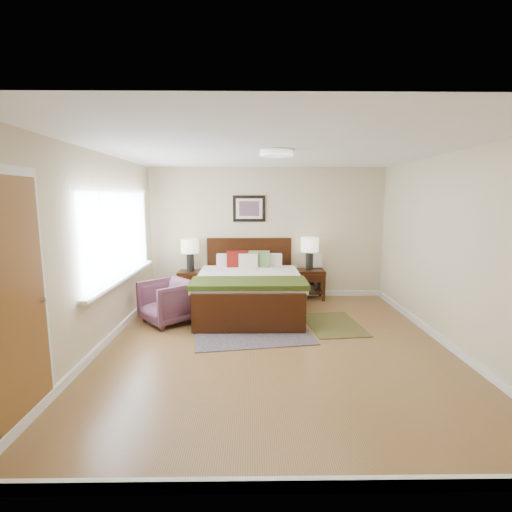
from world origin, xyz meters
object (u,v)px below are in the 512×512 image
Objects in this scene: nightstand_left at (191,278)px; armchair at (168,302)px; nightstand_right at (309,281)px; bed at (249,281)px; rug_persian at (247,320)px; lamp_left at (190,249)px; lamp_right at (310,248)px.

armchair is (-0.14, -1.33, -0.10)m from nightstand_left.
nightstand_left is at bearing -179.84° from nightstand_right.
bed is 0.91× the size of rug_persian.
nightstand_left is 0.89× the size of lamp_left.
nightstand_left is at bearing 131.91° from armchair.
lamp_right reaches higher than nightstand_left.
nightstand_right is 0.64m from lamp_right.
rug_persian is at bearing -133.19° from nightstand_right.
bed is 3.47× the size of lamp_right.
nightstand_right is at bearing 77.06° from armchair.
rug_persian is at bearing -49.61° from lamp_left.
bed is at bearing -36.04° from lamp_left.
nightstand_left is at bearing -90.00° from lamp_left.
bed is 1.41m from nightstand_right.
lamp_right is (1.14, 0.81, 0.47)m from bed.
lamp_left is 1.50m from armchair.
armchair is at bearing -151.01° from nightstand_right.
nightstand_left is 2.33m from lamp_right.
bed is 0.69m from rug_persian.
armchair is (-2.40, -1.33, -0.02)m from nightstand_right.
bed reaches higher than armchair.
lamp_left is at bearing 90.00° from nightstand_left.
nightstand_right is at bearing 38.12° from rug_persian.
lamp_right is 2.83m from armchair.
nightstand_left is 2.26m from nightstand_right.
nightstand_left is at bearing -179.50° from lamp_right.
nightstand_right is 0.25× the size of rug_persian.
lamp_left is at bearing 180.00° from lamp_right.
lamp_right is (2.26, 0.02, 0.57)m from nightstand_left.
lamp_right is (0.00, 0.01, 0.64)m from nightstand_right.
nightstand_right is at bearing 34.92° from bed.
nightstand_left is 1.34m from armchair.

